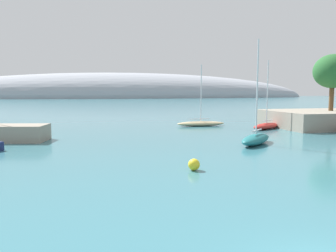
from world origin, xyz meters
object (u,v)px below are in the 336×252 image
object	(u,v)px
tree_clump_shore	(333,71)
mooring_buoy_yellow	(194,165)
sailboat_red_mid_mooring	(266,125)
sailboat_sand_near_shore	(201,123)
sailboat_teal_outer_mooring	(256,138)

from	to	relation	value
tree_clump_shore	mooring_buoy_yellow	distance (m)	35.78
sailboat_red_mid_mooring	tree_clump_shore	bearing A→B (deg)	149.72
sailboat_sand_near_shore	mooring_buoy_yellow	size ratio (longest dim) A/B	11.57
sailboat_red_mid_mooring	mooring_buoy_yellow	world-z (taller)	sailboat_red_mid_mooring
sailboat_teal_outer_mooring	mooring_buoy_yellow	bearing A→B (deg)	0.42
sailboat_teal_outer_mooring	tree_clump_shore	bearing A→B (deg)	169.85
sailboat_teal_outer_mooring	mooring_buoy_yellow	distance (m)	12.91
sailboat_sand_near_shore	sailboat_red_mid_mooring	world-z (taller)	sailboat_red_mid_mooring
tree_clump_shore	sailboat_teal_outer_mooring	bearing A→B (deg)	-147.04
sailboat_sand_near_shore	sailboat_teal_outer_mooring	xyz separation A→B (m)	(-0.44, -17.68, 0.15)
sailboat_red_mid_mooring	sailboat_teal_outer_mooring	size ratio (longest dim) A/B	0.92
tree_clump_shore	sailboat_sand_near_shore	size ratio (longest dim) A/B	0.89
tree_clump_shore	sailboat_red_mid_mooring	size ratio (longest dim) A/B	0.87
tree_clump_shore	sailboat_sand_near_shore	world-z (taller)	tree_clump_shore
tree_clump_shore	mooring_buoy_yellow	world-z (taller)	tree_clump_shore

